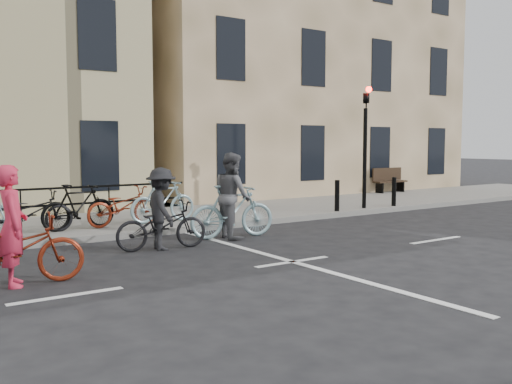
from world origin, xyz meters
TOP-DOWN VIEW (x-y plane):
  - ground at (0.00, 0.00)m, footprint 120.00×120.00m
  - building_east at (9.00, 13.00)m, footprint 14.00×10.00m
  - traffic_light at (6.20, 4.34)m, footprint 0.18×0.30m
  - bollard_east at (5.00, 4.25)m, footprint 0.14×0.14m
  - bollard_west at (7.40, 4.25)m, footprint 0.14×0.14m
  - bench at (11.00, 7.73)m, footprint 1.60×0.41m
  - parked_bikes at (-3.87, 5.04)m, footprint 9.35×1.23m
  - cyclist_pink at (-4.47, 1.04)m, footprint 2.11×0.99m
  - cyclist_grey at (0.50, 2.80)m, footprint 2.05×1.04m
  - cyclist_dark at (-1.40, 2.43)m, footprint 1.92×1.13m

SIDE VIEW (x-z plane):
  - ground at x=0.00m, z-range 0.00..0.00m
  - bollard_east at x=5.00m, z-range 0.15..1.05m
  - bollard_west at x=7.40m, z-range 0.15..1.05m
  - cyclist_pink at x=-4.47m, z-range -0.28..1.53m
  - parked_bikes at x=-3.87m, z-range 0.12..1.17m
  - cyclist_dark at x=-1.40m, z-range -0.18..1.47m
  - bench at x=11.00m, z-range 0.19..1.16m
  - cyclist_grey at x=0.50m, z-range -0.18..1.74m
  - traffic_light at x=6.20m, z-range 0.50..4.40m
  - building_east at x=9.00m, z-range 0.15..12.15m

